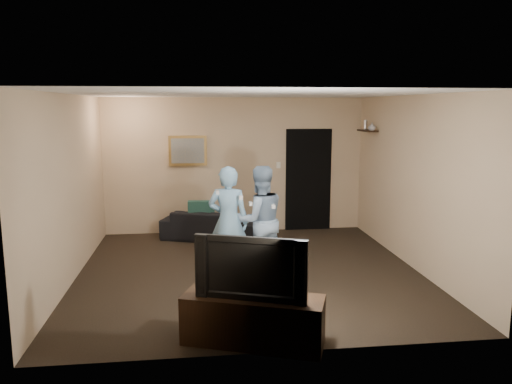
{
  "coord_description": "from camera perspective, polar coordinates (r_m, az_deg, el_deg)",
  "views": [
    {
      "loc": [
        -0.77,
        -7.08,
        2.42
      ],
      "look_at": [
        0.14,
        0.3,
        1.15
      ],
      "focal_mm": 35.0,
      "sensor_mm": 36.0,
      "label": 1
    }
  ],
  "objects": [
    {
      "name": "wall_right",
      "position": [
        7.88,
        17.57,
        1.06
      ],
      "size": [
        0.04,
        5.0,
        2.6
      ],
      "primitive_type": "cube",
      "color": "tan",
      "rests_on": "ground"
    },
    {
      "name": "shelf_figurine",
      "position": [
        9.56,
        12.39,
        7.52
      ],
      "size": [
        0.06,
        0.06,
        0.18
      ],
      "primitive_type": "cylinder",
      "color": "#B4B4B8",
      "rests_on": "wall_shelf"
    },
    {
      "name": "wall_shelf",
      "position": [
        9.44,
        12.63,
        6.85
      ],
      "size": [
        0.2,
        0.6,
        0.03
      ],
      "primitive_type": "cube",
      "color": "black",
      "rests_on": "wall_right"
    },
    {
      "name": "light_switch",
      "position": [
        9.76,
        2.58,
        3.09
      ],
      "size": [
        0.08,
        0.02,
        0.12
      ],
      "primitive_type": "cube",
      "color": "silver",
      "rests_on": "wall_back"
    },
    {
      "name": "wall_back",
      "position": [
        9.68,
        -2.42,
        3.04
      ],
      "size": [
        5.0,
        0.04,
        2.6
      ],
      "primitive_type": "cube",
      "color": "tan",
      "rests_on": "ground"
    },
    {
      "name": "painting_canvas",
      "position": [
        9.57,
        -7.8,
        4.69
      ],
      "size": [
        0.62,
        0.01,
        0.47
      ],
      "primitive_type": "cube",
      "color": "slate",
      "rests_on": "painting_frame"
    },
    {
      "name": "sofa",
      "position": [
        9.28,
        -4.94,
        -3.74
      ],
      "size": [
        1.98,
        1.3,
        0.54
      ],
      "primitive_type": "imported",
      "rotation": [
        0.0,
        0.0,
        2.8
      ],
      "color": "black",
      "rests_on": "ground"
    },
    {
      "name": "throw_pillow",
      "position": [
        9.23,
        -6.25,
        -2.5
      ],
      "size": [
        0.5,
        0.2,
        0.48
      ],
      "primitive_type": "cube",
      "rotation": [
        0.0,
        0.0,
        -0.09
      ],
      "color": "#17463F",
      "rests_on": "sofa"
    },
    {
      "name": "tv_console",
      "position": [
        5.31,
        -0.34,
        -14.44
      ],
      "size": [
        1.52,
        0.93,
        0.52
      ],
      "primitive_type": "cube",
      "rotation": [
        0.0,
        0.0,
        -0.35
      ],
      "color": "black",
      "rests_on": "ground"
    },
    {
      "name": "television",
      "position": [
        5.1,
        -0.34,
        -8.41
      ],
      "size": [
        1.12,
        0.53,
        0.66
      ],
      "primitive_type": "imported",
      "rotation": [
        0.0,
        0.0,
        -0.35
      ],
      "color": "black",
      "rests_on": "tv_console"
    },
    {
      "name": "wall_front",
      "position": [
        4.78,
        2.43,
        -3.88
      ],
      "size": [
        5.0,
        0.04,
        2.6
      ],
      "primitive_type": "cube",
      "color": "tan",
      "rests_on": "ground"
    },
    {
      "name": "wall_left",
      "position": [
        7.38,
        -20.5,
        0.34
      ],
      "size": [
        0.04,
        5.0,
        2.6
      ],
      "primitive_type": "cube",
      "color": "tan",
      "rests_on": "ground"
    },
    {
      "name": "painting_frame",
      "position": [
        9.6,
        -7.8,
        4.7
      ],
      "size": [
        0.72,
        0.05,
        0.57
      ],
      "primitive_type": "cube",
      "color": "olive",
      "rests_on": "wall_back"
    },
    {
      "name": "ground",
      "position": [
        7.53,
        -0.79,
        -9.07
      ],
      "size": [
        5.0,
        5.0,
        0.0
      ],
      "primitive_type": "plane",
      "color": "black",
      "rests_on": "ground"
    },
    {
      "name": "wii_player_right",
      "position": [
        7.25,
        0.44,
        -3.25
      ],
      "size": [
        0.88,
        0.75,
        1.59
      ],
      "color": "#809DBB",
      "rests_on": "ground"
    },
    {
      "name": "wii_player_left",
      "position": [
        7.13,
        -3.17,
        -3.42
      ],
      "size": [
        0.67,
        0.55,
        1.61
      ],
      "color": "#73A4C8",
      "rests_on": "ground"
    },
    {
      "name": "shelf_vase",
      "position": [
        9.22,
        13.12,
        7.3
      ],
      "size": [
        0.14,
        0.14,
        0.14
      ],
      "primitive_type": "imported",
      "rotation": [
        0.0,
        0.0,
        0.02
      ],
      "color": "#A9A9AE",
      "rests_on": "wall_shelf"
    },
    {
      "name": "ceiling",
      "position": [
        7.13,
        -0.84,
        11.13
      ],
      "size": [
        5.0,
        5.0,
        0.04
      ],
      "primitive_type": "cube",
      "color": "silver",
      "rests_on": "wall_back"
    },
    {
      "name": "doorway",
      "position": [
        9.91,
        6.0,
        1.4
      ],
      "size": [
        0.9,
        0.06,
        2.0
      ],
      "primitive_type": "cube",
      "color": "black",
      "rests_on": "ground"
    }
  ]
}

